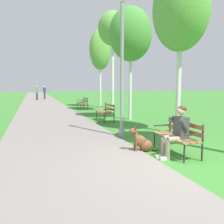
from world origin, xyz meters
TOP-DOWN VIEW (x-y plane):
  - ground_plane at (0.00, 0.00)m, footprint 120.00×120.00m
  - paved_path at (-2.07, 24.00)m, footprint 3.64×60.00m
  - park_bench_near at (0.57, 0.93)m, footprint 0.55×1.50m
  - park_bench_mid at (0.48, 6.96)m, footprint 0.55×1.50m
  - park_bench_far at (0.57, 12.97)m, footprint 0.55×1.50m
  - person_seated_on_near_bench at (0.37, 0.69)m, footprint 0.74×0.49m
  - dog_brown at (-0.22, 1.40)m, footprint 0.83×0.32m
  - lamp_post_near at (-0.12, 3.19)m, footprint 0.24×0.24m
  - birch_tree_second at (2.04, 3.20)m, footprint 1.91×2.04m
  - birch_tree_third at (1.78, 7.03)m, footprint 2.12×1.91m
  - birch_tree_fourth at (2.04, 10.61)m, footprint 1.82×2.00m
  - birch_tree_fifth at (2.18, 14.08)m, footprint 1.65×1.47m
  - pedestrian_distant at (-2.39, 24.55)m, footprint 0.32×0.22m
  - pedestrian_further_distant at (-1.47, 26.28)m, footprint 0.32×0.22m

SIDE VIEW (x-z plane):
  - ground_plane at x=0.00m, z-range 0.00..0.00m
  - paved_path at x=-2.07m, z-range 0.00..0.04m
  - dog_brown at x=-0.22m, z-range -0.09..0.61m
  - park_bench_near at x=0.57m, z-range 0.09..0.94m
  - park_bench_mid at x=0.48m, z-range 0.09..0.94m
  - park_bench_far at x=0.57m, z-range 0.09..0.94m
  - person_seated_on_near_bench at x=0.37m, z-range 0.06..1.31m
  - pedestrian_distant at x=-2.39m, z-range 0.02..1.67m
  - pedestrian_further_distant at x=-1.47m, z-range 0.02..1.67m
  - lamp_post_near at x=-0.12m, z-range 0.08..4.72m
  - birch_tree_third at x=1.78m, z-range 1.44..7.00m
  - birch_tree_second at x=2.04m, z-range 1.43..7.17m
  - birch_tree_fifth at x=2.18m, z-range 1.42..7.45m
  - birch_tree_fourth at x=2.04m, z-range 2.05..8.41m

